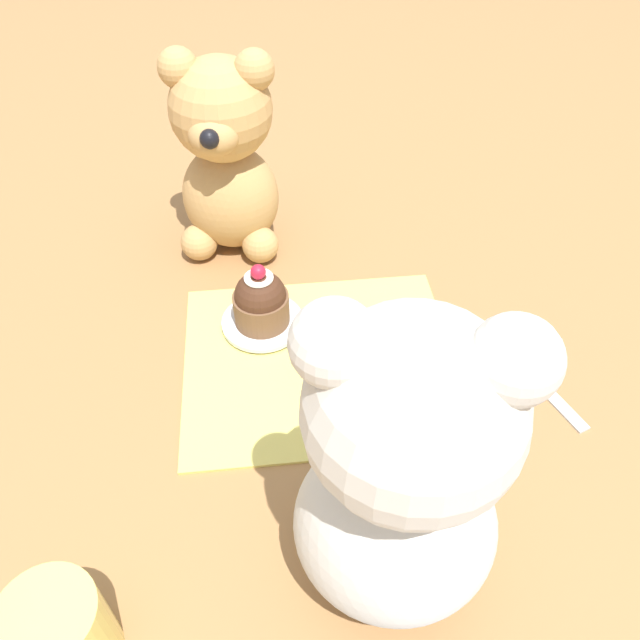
# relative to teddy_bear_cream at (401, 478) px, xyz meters

# --- Properties ---
(ground_plane) EXTENTS (4.00, 4.00, 0.00)m
(ground_plane) POSITION_rel_teddy_bear_cream_xyz_m (0.03, -0.21, -0.13)
(ground_plane) COLOR #9E7042
(knitted_placemat) EXTENTS (0.26, 0.22, 0.01)m
(knitted_placemat) POSITION_rel_teddy_bear_cream_xyz_m (0.03, -0.21, -0.12)
(knitted_placemat) COLOR #E0D166
(knitted_placemat) RESTS_ON ground_plane
(teddy_bear_cream) EXTENTS (0.15, 0.15, 0.26)m
(teddy_bear_cream) POSITION_rel_teddy_bear_cream_xyz_m (0.00, 0.00, 0.00)
(teddy_bear_cream) COLOR silver
(teddy_bear_cream) RESTS_ON ground_plane
(teddy_bear_tan) EXTENTS (0.12, 0.12, 0.22)m
(teddy_bear_tan) POSITION_rel_teddy_bear_cream_xyz_m (0.10, -0.41, -0.01)
(teddy_bear_tan) COLOR tan
(teddy_bear_tan) RESTS_ON ground_plane
(cupcake_near_cream_bear) EXTENTS (0.06, 0.06, 0.07)m
(cupcake_near_cream_bear) POSITION_rel_teddy_bear_cream_xyz_m (-0.00, -0.19, -0.10)
(cupcake_near_cream_bear) COLOR brown
(cupcake_near_cream_bear) RESTS_ON knitted_placemat
(saucer_plate) EXTENTS (0.08, 0.08, 0.01)m
(saucer_plate) POSITION_rel_teddy_bear_cream_xyz_m (0.08, -0.26, -0.12)
(saucer_plate) COLOR silver
(saucer_plate) RESTS_ON knitted_placemat
(cupcake_near_tan_bear) EXTENTS (0.06, 0.06, 0.07)m
(cupcake_near_tan_bear) POSITION_rel_teddy_bear_cream_xyz_m (0.08, -0.26, -0.09)
(cupcake_near_tan_bear) COLOR brown
(cupcake_near_tan_bear) RESTS_ON saucer_plate
(juice_glass) EXTENTS (0.06, 0.06, 0.07)m
(juice_glass) POSITION_rel_teddy_bear_cream_xyz_m (0.21, 0.03, -0.09)
(juice_glass) COLOR #EADB66
(juice_glass) RESTS_ON ground_plane
(teaspoon) EXTENTS (0.05, 0.11, 0.01)m
(teaspoon) POSITION_rel_teddy_bear_cream_xyz_m (-0.18, -0.15, -0.12)
(teaspoon) COLOR silver
(teaspoon) RESTS_ON ground_plane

